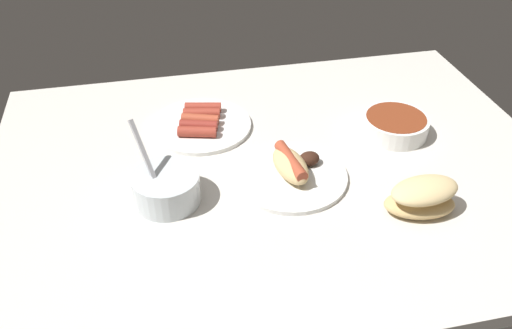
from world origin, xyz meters
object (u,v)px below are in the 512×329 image
bread_stack (422,197)px  plate_sausages (200,123)px  bowl_coleslaw (166,187)px  plate_hotdog_assembled (291,171)px  bowl_chili (395,124)px

bread_stack → plate_sausages: 52.90cm
bowl_coleslaw → bread_stack: bearing=163.8°
plate_hotdog_assembled → plate_sausages: 27.60cm
bread_stack → plate_sausages: (36.74, -37.97, -2.58)cm
plate_sausages → bowl_coleslaw: bearing=68.6°
bowl_chili → plate_sausages: bearing=-15.5°
bread_stack → bowl_coleslaw: (46.36, -13.44, -0.21)cm
plate_hotdog_assembled → bowl_coleslaw: bowl_coleslaw is taller
plate_sausages → bowl_chili: (-43.15, 11.95, 1.41)cm
bowl_coleslaw → plate_sausages: size_ratio=0.68×
plate_hotdog_assembled → bowl_chili: plate_hotdog_assembled is taller
plate_hotdog_assembled → plate_sausages: size_ratio=0.99×
bowl_coleslaw → plate_sausages: (-9.62, -24.54, -2.36)cm
bowl_chili → bread_stack: bearing=76.2°
bowl_chili → bowl_coleslaw: bearing=13.4°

